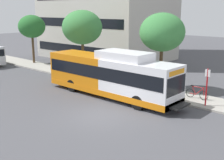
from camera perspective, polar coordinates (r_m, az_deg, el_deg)
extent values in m
plane|color=#4C4C51|center=(24.55, -15.79, -2.45)|extent=(120.00, 120.00, 0.00)
cube|color=#A8A399|center=(27.37, -1.09, -0.15)|extent=(3.00, 56.00, 0.14)
cube|color=white|center=(20.60, 5.52, -0.18)|extent=(2.54, 5.80, 2.73)
cube|color=orange|center=(24.39, -5.52, 1.98)|extent=(2.54, 5.80, 2.73)
cube|color=orange|center=(22.67, -0.46, -1.83)|extent=(2.57, 11.60, 0.44)
cube|color=black|center=(22.31, -0.46, 1.91)|extent=(2.58, 11.25, 0.96)
cube|color=black|center=(19.07, 12.46, -1.06)|extent=(2.34, 0.10, 1.24)
cube|color=orange|center=(18.87, 12.62, 1.49)|extent=(1.90, 0.08, 0.32)
cube|color=white|center=(21.15, 2.45, 4.83)|extent=(2.16, 4.06, 0.60)
cube|color=black|center=(19.26, 13.28, -5.00)|extent=(1.78, 0.60, 0.10)
cylinder|color=black|center=(19.65, 5.12, -4.45)|extent=(0.30, 1.00, 1.00)
cylinder|color=black|center=(21.43, 8.74, -3.02)|extent=(0.30, 1.00, 1.00)
cylinder|color=black|center=(24.14, -7.89, -1.10)|extent=(0.30, 1.00, 1.00)
cylinder|color=black|center=(25.61, -4.04, -0.15)|extent=(0.30, 1.00, 1.00)
cylinder|color=red|center=(20.81, 18.16, -1.37)|extent=(0.10, 0.10, 2.60)
cube|color=white|center=(20.56, 18.34, 1.31)|extent=(0.04, 0.36, 0.48)
torus|color=black|center=(22.25, 17.65, -2.98)|extent=(0.04, 0.66, 0.66)
torus|color=black|center=(22.69, 15.13, -2.48)|extent=(0.04, 0.66, 0.66)
cylinder|color=#B2191E|center=(22.32, 16.89, -2.15)|extent=(0.05, 0.64, 0.64)
cylinder|color=#B2191E|center=(22.50, 15.85, -1.95)|extent=(0.05, 0.34, 0.62)
cylinder|color=#B2191E|center=(22.30, 16.59, -1.34)|extent=(0.05, 0.90, 0.05)
cylinder|color=#B2191E|center=(22.60, 15.64, -2.62)|extent=(0.05, 0.45, 0.08)
cylinder|color=#B2191E|center=(22.17, 17.66, -2.13)|extent=(0.05, 0.10, 0.67)
cylinder|color=black|center=(22.10, 17.66, -1.29)|extent=(0.52, 0.03, 0.03)
cube|color=black|center=(22.47, 15.57, -1.05)|extent=(0.12, 0.24, 0.06)
cylinder|color=#4C3823|center=(24.41, 9.58, 2.15)|extent=(0.28, 0.28, 3.33)
ellipsoid|color=#3D8442|center=(24.00, 9.86, 9.28)|extent=(3.67, 3.67, 3.12)
cylinder|color=#4C3823|center=(30.21, -5.76, 4.35)|extent=(0.28, 0.28, 3.23)
ellipsoid|color=#3D8442|center=(29.87, -5.91, 10.30)|extent=(4.07, 4.07, 3.46)
cylinder|color=#4C3823|center=(37.59, -15.27, 5.79)|extent=(0.28, 0.28, 3.27)
ellipsoid|color=#286B2D|center=(37.33, -15.54, 10.14)|extent=(3.28, 3.28, 2.78)
cube|color=black|center=(41.30, -1.29, 6.80)|extent=(11.14, 15.82, 1.10)
cube|color=black|center=(41.04, -1.32, 11.48)|extent=(11.14, 15.82, 1.10)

